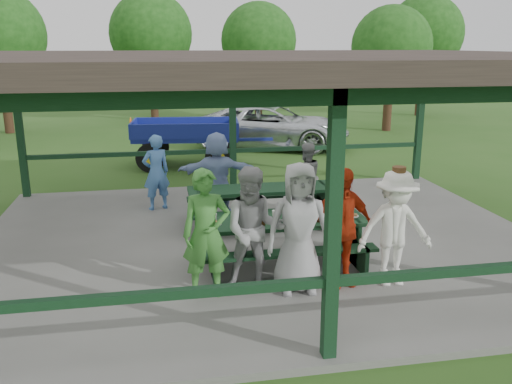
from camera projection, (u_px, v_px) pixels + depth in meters
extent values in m
plane|color=#2D571B|center=(263.00, 245.00, 9.73)|extent=(90.00, 90.00, 0.00)
cube|color=slate|center=(263.00, 242.00, 9.71)|extent=(10.00, 8.00, 0.10)
cube|color=black|center=(333.00, 229.00, 5.70)|extent=(0.15, 0.15, 3.00)
cube|color=black|center=(20.00, 131.00, 12.08)|extent=(0.15, 0.15, 3.00)
cube|color=black|center=(233.00, 126.00, 12.91)|extent=(0.15, 0.15, 3.00)
cube|color=black|center=(420.00, 121.00, 13.74)|extent=(0.15, 0.15, 3.00)
cube|color=black|center=(102.00, 300.00, 5.44)|extent=(4.65, 0.10, 0.10)
cube|color=black|center=(131.00, 154.00, 12.65)|extent=(4.65, 0.10, 0.10)
cube|color=black|center=(328.00, 147.00, 13.48)|extent=(4.65, 0.10, 0.10)
cube|color=black|center=(338.00, 95.00, 5.33)|extent=(9.80, 0.15, 0.20)
cube|color=black|center=(232.00, 66.00, 12.54)|extent=(9.80, 0.15, 0.20)
cube|color=#2C2420|center=(264.00, 61.00, 8.88)|extent=(10.60, 8.60, 0.24)
cube|color=black|center=(283.00, 222.00, 8.39)|extent=(2.61, 0.75, 0.06)
cube|color=black|center=(292.00, 253.00, 7.94)|extent=(2.61, 0.28, 0.05)
cube|color=black|center=(276.00, 228.00, 8.99)|extent=(2.61, 0.28, 0.05)
cube|color=black|center=(212.00, 248.00, 8.28)|extent=(0.06, 0.70, 0.75)
cube|color=black|center=(352.00, 238.00, 8.67)|extent=(0.06, 0.70, 0.75)
cube|color=black|center=(212.00, 257.00, 8.32)|extent=(0.06, 1.39, 0.45)
cube|color=black|center=(351.00, 247.00, 8.71)|extent=(0.06, 1.39, 0.45)
cube|color=black|center=(262.00, 189.00, 10.29)|extent=(2.81, 0.75, 0.06)
cube|color=black|center=(268.00, 212.00, 9.84)|extent=(2.81, 0.28, 0.05)
cube|color=black|center=(257.00, 196.00, 10.90)|extent=(2.81, 0.28, 0.05)
cube|color=black|center=(198.00, 210.00, 10.17)|extent=(0.06, 0.70, 0.75)
cube|color=black|center=(324.00, 203.00, 10.60)|extent=(0.06, 0.70, 0.75)
cube|color=black|center=(199.00, 217.00, 10.21)|extent=(0.06, 1.39, 0.45)
cube|color=black|center=(323.00, 210.00, 10.64)|extent=(0.06, 1.39, 0.45)
cylinder|color=white|center=(214.00, 224.00, 8.19)|extent=(0.22, 0.22, 0.01)
torus|color=olive|center=(212.00, 223.00, 8.16)|extent=(0.10, 0.10, 0.03)
torus|color=olive|center=(217.00, 223.00, 8.17)|extent=(0.10, 0.10, 0.03)
torus|color=olive|center=(214.00, 221.00, 8.23)|extent=(0.10, 0.10, 0.03)
cylinder|color=white|center=(267.00, 221.00, 8.33)|extent=(0.22, 0.22, 0.01)
torus|color=olive|center=(265.00, 220.00, 8.30)|extent=(0.10, 0.10, 0.03)
torus|color=olive|center=(270.00, 220.00, 8.31)|extent=(0.10, 0.10, 0.03)
torus|color=olive|center=(266.00, 218.00, 8.37)|extent=(0.10, 0.10, 0.03)
cylinder|color=white|center=(308.00, 218.00, 8.44)|extent=(0.22, 0.22, 0.01)
torus|color=olive|center=(306.00, 218.00, 8.41)|extent=(0.10, 0.10, 0.03)
torus|color=olive|center=(311.00, 217.00, 8.43)|extent=(0.10, 0.10, 0.03)
torus|color=olive|center=(307.00, 216.00, 8.48)|extent=(0.10, 0.10, 0.03)
cylinder|color=white|center=(352.00, 216.00, 8.57)|extent=(0.22, 0.22, 0.01)
torus|color=olive|center=(350.00, 215.00, 8.54)|extent=(0.10, 0.10, 0.03)
torus|color=olive|center=(355.00, 215.00, 8.55)|extent=(0.10, 0.10, 0.03)
torus|color=olive|center=(351.00, 214.00, 8.61)|extent=(0.10, 0.10, 0.03)
cylinder|color=#381E0F|center=(263.00, 222.00, 8.13)|extent=(0.06, 0.06, 0.10)
cylinder|color=#381E0F|center=(277.00, 221.00, 8.17)|extent=(0.06, 0.06, 0.10)
cylinder|color=#381E0F|center=(278.00, 221.00, 8.17)|extent=(0.06, 0.06, 0.10)
cylinder|color=#381E0F|center=(318.00, 219.00, 8.28)|extent=(0.06, 0.06, 0.10)
cone|color=white|center=(214.00, 217.00, 8.37)|extent=(0.09, 0.09, 0.10)
cone|color=white|center=(275.00, 214.00, 8.54)|extent=(0.09, 0.09, 0.10)
cone|color=white|center=(309.00, 212.00, 8.63)|extent=(0.09, 0.09, 0.10)
imported|color=#3F8734|center=(206.00, 234.00, 7.34)|extent=(0.66, 0.44, 1.80)
imported|color=#99999C|center=(254.00, 230.00, 7.49)|extent=(0.96, 0.80, 1.79)
imported|color=#9C9D9F|center=(299.00, 228.00, 7.49)|extent=(0.94, 0.65, 1.85)
imported|color=#B3290E|center=(340.00, 227.00, 7.68)|extent=(1.08, 0.59, 1.74)
imported|color=white|center=(395.00, 229.00, 7.70)|extent=(1.13, 0.69, 1.69)
cylinder|color=#53351C|center=(399.00, 175.00, 7.49)|extent=(0.34, 0.34, 0.02)
cylinder|color=#53351C|center=(399.00, 171.00, 7.47)|extent=(0.20, 0.20, 0.11)
imported|color=#839BCB|center=(217.00, 174.00, 10.92)|extent=(1.63, 0.64, 1.72)
imported|color=#4777B9|center=(156.00, 172.00, 11.30)|extent=(0.67, 0.55, 1.59)
imported|color=gray|center=(306.00, 177.00, 11.20)|extent=(0.83, 0.74, 1.44)
imported|color=silver|center=(272.00, 126.00, 18.70)|extent=(5.82, 4.20, 1.47)
cube|color=navy|center=(186.00, 137.00, 15.88)|extent=(3.13, 1.78, 0.13)
cube|color=navy|center=(184.00, 132.00, 15.09)|extent=(2.99, 0.35, 0.43)
cube|color=navy|center=(186.00, 124.00, 16.53)|extent=(2.99, 0.35, 0.43)
cube|color=navy|center=(133.00, 128.00, 15.68)|extent=(0.21, 1.50, 0.43)
cube|color=navy|center=(237.00, 127.00, 15.93)|extent=(0.21, 1.50, 0.43)
cylinder|color=black|center=(150.00, 158.00, 15.14)|extent=(0.83, 0.27, 0.81)
cylinder|color=yellow|center=(150.00, 158.00, 15.14)|extent=(0.32, 0.26, 0.30)
cylinder|color=black|center=(156.00, 147.00, 16.69)|extent=(0.83, 0.27, 0.81)
cylinder|color=yellow|center=(156.00, 147.00, 16.69)|extent=(0.32, 0.26, 0.30)
cylinder|color=black|center=(219.00, 157.00, 15.30)|extent=(0.83, 0.27, 0.81)
cylinder|color=yellow|center=(219.00, 157.00, 15.30)|extent=(0.32, 0.26, 0.30)
cylinder|color=black|center=(218.00, 146.00, 16.85)|extent=(0.83, 0.27, 0.81)
cylinder|color=yellow|center=(218.00, 146.00, 16.85)|extent=(0.32, 0.26, 0.30)
cube|color=navy|center=(255.00, 139.00, 16.07)|extent=(1.08, 0.19, 0.09)
cone|color=#F2590C|center=(131.00, 125.00, 15.65)|extent=(0.06, 0.43, 0.43)
cylinder|color=#372316|center=(6.00, 98.00, 21.62)|extent=(0.36, 0.36, 2.82)
cylinder|color=#372316|center=(154.00, 89.00, 25.11)|extent=(0.36, 0.36, 2.91)
sphere|color=#1A4913|center=(151.00, 33.00, 24.45)|extent=(3.72, 3.72, 3.72)
cylinder|color=#372316|center=(258.00, 92.00, 25.26)|extent=(0.36, 0.36, 2.68)
sphere|color=#1A4913|center=(259.00, 40.00, 24.65)|extent=(3.43, 3.43, 3.43)
cylinder|color=#372316|center=(388.00, 100.00, 22.29)|extent=(0.36, 0.36, 2.51)
sphere|color=#1A4913|center=(391.00, 46.00, 21.72)|extent=(3.21, 3.21, 3.21)
cylinder|color=#372316|center=(420.00, 86.00, 27.07)|extent=(0.36, 0.36, 2.92)
sphere|color=#1A4913|center=(424.00, 34.00, 26.41)|extent=(3.74, 3.74, 3.74)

